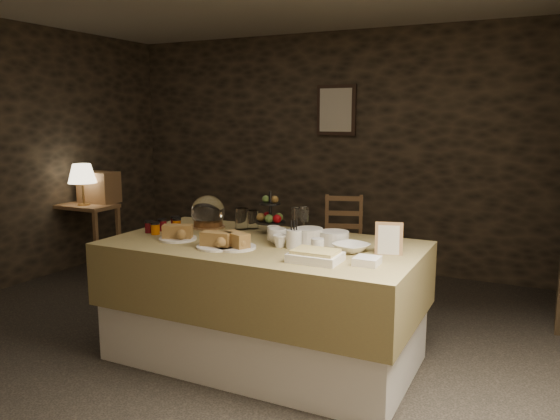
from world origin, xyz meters
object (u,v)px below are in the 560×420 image
at_px(buffet_table, 263,293).
at_px(wine_rack, 99,187).
at_px(fruit_stand, 270,217).
at_px(table_lamp, 82,174).
at_px(chair, 345,243).
at_px(console_table, 85,216).

relative_size(buffet_table, wine_rack, 5.02).
bearing_deg(fruit_stand, wine_rack, 159.24).
height_order(table_lamp, chair, table_lamp).
bearing_deg(wine_rack, chair, 15.63).
xyz_separation_m(console_table, wine_rack, (0.05, 0.18, 0.30)).
xyz_separation_m(buffet_table, fruit_stand, (-0.09, 0.29, 0.48)).
distance_m(table_lamp, chair, 2.88).
xyz_separation_m(console_table, fruit_stand, (2.71, -0.83, 0.35)).
relative_size(table_lamp, wine_rack, 1.06).
bearing_deg(wine_rack, buffet_table, -25.23).
distance_m(buffet_table, table_lamp, 3.01).
bearing_deg(fruit_stand, chair, 91.13).
relative_size(buffet_table, console_table, 2.85).
bearing_deg(fruit_stand, console_table, 163.01).
xyz_separation_m(console_table, chair, (2.67, 0.91, -0.22)).
xyz_separation_m(chair, fruit_stand, (0.03, -1.74, 0.57)).
height_order(console_table, table_lamp, table_lamp).
distance_m(chair, fruit_stand, 1.83).
distance_m(console_table, fruit_stand, 2.85).
bearing_deg(fruit_stand, buffet_table, -72.41).
bearing_deg(buffet_table, wine_rack, 154.77).
distance_m(table_lamp, wine_rack, 0.28).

